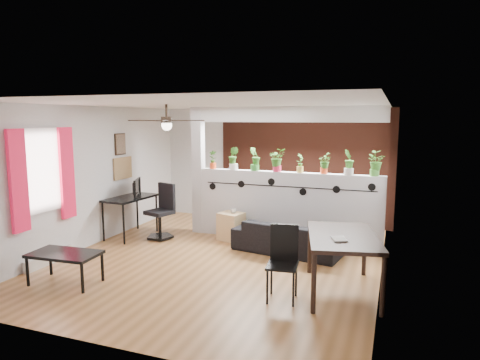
% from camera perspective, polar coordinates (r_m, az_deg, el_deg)
% --- Properties ---
extents(room_shell, '(6.30, 7.10, 2.90)m').
position_cam_1_polar(room_shell, '(7.10, -2.73, -0.49)').
color(room_shell, brown).
rests_on(room_shell, ground).
extents(partition_wall, '(3.60, 0.18, 1.35)m').
position_cam_1_polar(partition_wall, '(8.37, 6.39, -3.53)').
color(partition_wall, '#BCBCC1').
rests_on(partition_wall, ground).
extents(ceiling_header, '(3.60, 0.18, 0.30)m').
position_cam_1_polar(ceiling_header, '(8.19, 6.59, 8.71)').
color(ceiling_header, silver).
rests_on(ceiling_header, room_shell).
extents(pier_column, '(0.22, 0.20, 2.60)m').
position_cam_1_polar(pier_column, '(8.90, -5.57, 1.27)').
color(pier_column, '#BCBCC1').
rests_on(pier_column, ground).
extents(brick_panel, '(3.90, 0.05, 2.60)m').
position_cam_1_polar(brick_panel, '(9.69, 8.53, 1.79)').
color(brick_panel, '#AB4A31').
rests_on(brick_panel, ground).
extents(vine_decal, '(3.31, 0.01, 0.30)m').
position_cam_1_polar(vine_decal, '(8.20, 6.28, -0.89)').
color(vine_decal, black).
rests_on(vine_decal, partition_wall).
extents(window_assembly, '(0.09, 1.30, 1.55)m').
position_cam_1_polar(window_assembly, '(7.51, -24.82, 0.84)').
color(window_assembly, white).
rests_on(window_assembly, room_shell).
extents(baseboard_heater, '(0.08, 1.00, 0.18)m').
position_cam_1_polar(baseboard_heater, '(7.79, -24.10, -9.56)').
color(baseboard_heater, beige).
rests_on(baseboard_heater, ground).
extents(corkboard, '(0.03, 0.60, 0.45)m').
position_cam_1_polar(corkboard, '(9.17, -15.36, 1.53)').
color(corkboard, olive).
rests_on(corkboard, room_shell).
extents(framed_art, '(0.03, 0.34, 0.44)m').
position_cam_1_polar(framed_art, '(9.09, -15.68, 4.63)').
color(framed_art, '#8C7259').
rests_on(framed_art, room_shell).
extents(ceiling_fan, '(1.19, 1.19, 0.43)m').
position_cam_1_polar(ceiling_fan, '(7.10, -9.76, 7.63)').
color(ceiling_fan, black).
rests_on(ceiling_fan, room_shell).
extents(potted_plant_0, '(0.24, 0.23, 0.38)m').
position_cam_1_polar(potted_plant_0, '(8.74, -3.64, 2.84)').
color(potted_plant_0, '#E5491A').
rests_on(potted_plant_0, partition_wall).
extents(potted_plant_1, '(0.24, 0.19, 0.46)m').
position_cam_1_polar(potted_plant_1, '(8.56, -0.87, 3.01)').
color(potted_plant_1, white).
rests_on(potted_plant_1, partition_wall).
extents(potted_plant_2, '(0.31, 0.30, 0.46)m').
position_cam_1_polar(potted_plant_2, '(8.41, 2.00, 2.91)').
color(potted_plant_2, '#348630').
rests_on(potted_plant_2, partition_wall).
extents(potted_plant_3, '(0.29, 0.27, 0.45)m').
position_cam_1_polar(potted_plant_3, '(8.28, 4.97, 2.77)').
color(potted_plant_3, '#C21F40').
rests_on(potted_plant_3, partition_wall).
extents(potted_plant_4, '(0.19, 0.22, 0.37)m').
position_cam_1_polar(potted_plant_4, '(8.18, 8.02, 2.36)').
color(potted_plant_4, gold).
rests_on(potted_plant_4, partition_wall).
extents(potted_plant_5, '(0.21, 0.23, 0.39)m').
position_cam_1_polar(potted_plant_5, '(8.10, 11.15, 2.28)').
color(potted_plant_5, '#EE471C').
rests_on(potted_plant_5, partition_wall).
extents(potted_plant_6, '(0.20, 0.25, 0.47)m').
position_cam_1_polar(potted_plant_6, '(8.04, 14.34, 2.42)').
color(potted_plant_6, silver).
rests_on(potted_plant_6, partition_wall).
extents(potted_plant_7, '(0.30, 0.28, 0.45)m').
position_cam_1_polar(potted_plant_7, '(8.01, 17.55, 2.21)').
color(potted_plant_7, '#468D33').
rests_on(potted_plant_7, partition_wall).
extents(sofa, '(1.92, 1.01, 0.53)m').
position_cam_1_polar(sofa, '(7.72, 6.32, -7.65)').
color(sofa, black).
rests_on(sofa, ground).
extents(cube_shelf, '(0.53, 0.49, 0.54)m').
position_cam_1_polar(cube_shelf, '(8.45, -1.20, -6.19)').
color(cube_shelf, tan).
rests_on(cube_shelf, ground).
extents(cup, '(0.13, 0.13, 0.09)m').
position_cam_1_polar(cup, '(8.36, -0.88, -4.12)').
color(cup, gray).
rests_on(cup, cube_shelf).
extents(computer_desk, '(0.68, 1.16, 0.81)m').
position_cam_1_polar(computer_desk, '(8.88, -14.41, -2.69)').
color(computer_desk, black).
rests_on(computer_desk, ground).
extents(monitor, '(0.33, 0.18, 0.19)m').
position_cam_1_polar(monitor, '(8.97, -13.91, -1.44)').
color(monitor, black).
rests_on(monitor, computer_desk).
extents(office_chair, '(0.56, 0.57, 1.07)m').
position_cam_1_polar(office_chair, '(8.65, -10.35, -4.60)').
color(office_chair, black).
rests_on(office_chair, ground).
extents(dining_table, '(1.21, 1.65, 0.81)m').
position_cam_1_polar(dining_table, '(6.02, 13.54, -7.92)').
color(dining_table, black).
rests_on(dining_table, ground).
extents(book, '(0.25, 0.29, 0.02)m').
position_cam_1_polar(book, '(5.72, 12.21, -7.72)').
color(book, gray).
rests_on(book, dining_table).
extents(folding_chair, '(0.44, 0.44, 0.98)m').
position_cam_1_polar(folding_chair, '(5.76, 5.80, -9.98)').
color(folding_chair, black).
rests_on(folding_chair, ground).
extents(coffee_table, '(1.03, 0.62, 0.46)m').
position_cam_1_polar(coffee_table, '(6.74, -22.34, -9.35)').
color(coffee_table, black).
rests_on(coffee_table, ground).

